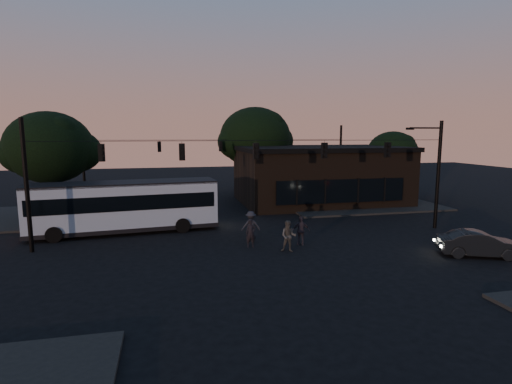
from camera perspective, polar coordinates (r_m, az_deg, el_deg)
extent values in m
plane|color=black|center=(21.85, 2.36, -9.31)|extent=(120.00, 120.00, 0.00)
cube|color=black|center=(38.87, 14.12, -1.60)|extent=(14.00, 10.00, 0.15)
cube|color=black|center=(35.74, -26.40, -3.09)|extent=(14.00, 10.00, 0.15)
cube|color=black|center=(39.10, 9.00, 2.20)|extent=(15.00, 10.00, 5.00)
cube|color=black|center=(38.91, 9.09, 6.16)|extent=(15.40, 10.40, 0.40)
cube|color=black|center=(34.53, 12.12, 0.13)|extent=(11.50, 0.18, 2.00)
cylinder|color=black|center=(43.39, -0.13, 2.24)|extent=(0.44, 0.44, 4.00)
ellipsoid|color=black|center=(43.14, -0.13, 7.80)|extent=(7.60, 7.60, 6.46)
cylinder|color=black|center=(45.04, 18.71, 1.38)|extent=(0.44, 0.44, 3.00)
ellipsoid|color=black|center=(44.79, 18.90, 5.39)|extent=(5.20, 5.20, 4.42)
cylinder|color=black|center=(34.50, -26.97, -0.60)|extent=(0.44, 0.44, 3.60)
ellipsoid|color=black|center=(34.18, -27.39, 5.67)|extent=(6.40, 6.40, 5.44)
cylinder|color=black|center=(25.40, -29.95, 0.73)|extent=(0.24, 0.24, 7.50)
cylinder|color=black|center=(30.50, 24.58, 2.18)|extent=(0.24, 0.24, 7.50)
cylinder|color=black|center=(24.71, 0.00, 7.36)|extent=(26.00, 0.03, 0.03)
cube|color=black|center=(24.36, -21.20, 5.26)|extent=(0.34, 0.30, 1.00)
cube|color=black|center=(24.13, -10.53, 5.65)|extent=(0.34, 0.30, 1.00)
cube|color=black|center=(24.73, 0.00, 5.86)|extent=(0.34, 0.30, 1.00)
cube|color=black|center=(26.10, 9.73, 5.87)|extent=(0.34, 0.30, 1.00)
cube|color=black|center=(28.13, 18.27, 5.74)|extent=(0.34, 0.30, 1.00)
cylinder|color=black|center=(40.89, -23.44, 3.64)|extent=(0.24, 0.24, 7.50)
cylinder|color=black|center=(44.24, 11.94, 4.45)|extent=(0.24, 0.24, 7.50)
cylinder|color=black|center=(40.46, -5.08, 7.44)|extent=(26.00, 0.03, 0.03)
cube|color=black|center=(40.11, -13.64, 6.30)|extent=(0.34, 0.30, 1.00)
cube|color=black|center=(40.48, -5.07, 6.52)|extent=(0.34, 0.30, 1.00)
cube|color=black|center=(41.72, 3.18, 6.60)|extent=(0.34, 0.30, 1.00)
cube|color=#9DB1C9|center=(28.21, -18.19, -1.67)|extent=(12.28, 3.90, 2.85)
cube|color=black|center=(28.17, -18.22, -1.12)|extent=(11.81, 3.90, 0.99)
cube|color=black|center=(28.01, -18.33, 1.21)|extent=(12.28, 3.90, 0.16)
cube|color=black|center=(28.51, -18.05, -4.71)|extent=(12.39, 3.97, 0.27)
cylinder|color=black|center=(27.48, -26.91, -5.47)|extent=(1.01, 0.37, 0.99)
cylinder|color=black|center=(30.13, -26.16, -4.26)|extent=(1.01, 0.37, 0.99)
cylinder|color=black|center=(27.38, -10.42, -4.73)|extent=(1.01, 0.37, 0.99)
cylinder|color=black|center=(30.04, -11.15, -3.58)|extent=(1.01, 0.37, 0.99)
imported|color=black|center=(24.98, 29.29, -6.49)|extent=(4.45, 2.92, 1.39)
imported|color=black|center=(23.52, -0.75, -5.90)|extent=(0.63, 0.43, 1.67)
imported|color=#42413C|center=(22.71, 4.67, -6.30)|extent=(1.06, 0.96, 1.79)
imported|color=#2C2730|center=(24.07, 6.46, -5.51)|extent=(1.11, 0.68, 1.76)
imported|color=#21232A|center=(25.10, -0.74, -4.82)|extent=(1.22, 0.76, 1.82)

